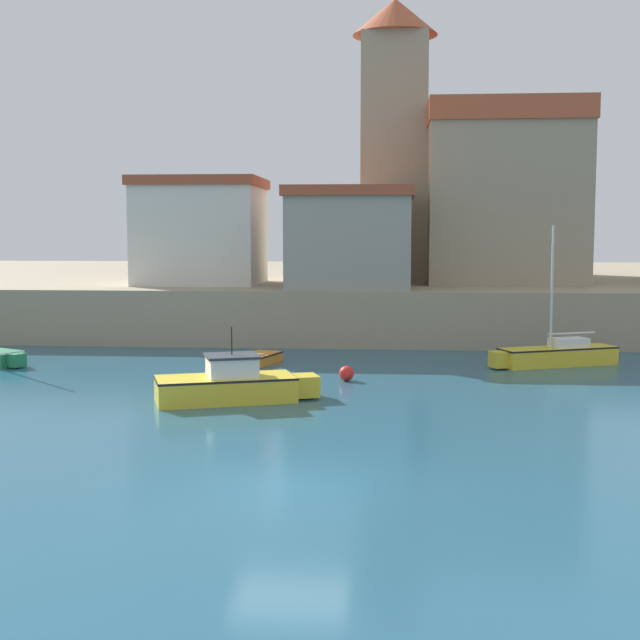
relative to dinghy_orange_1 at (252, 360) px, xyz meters
name	(u,v)px	position (x,y,z in m)	size (l,w,h in m)	color
ground_plane	(290,487)	(3.53, -16.93, -0.24)	(200.00, 200.00, 0.00)	#235670
quay_seawall	(362,291)	(3.53, 25.41, 1.10)	(120.00, 40.00, 2.67)	gray
dinghy_orange_1	(252,360)	(0.00, 0.00, 0.00)	(2.12, 3.93, 0.51)	orange
sailboat_yellow_4	(556,354)	(12.33, 1.12, 0.23)	(5.45, 3.11, 5.69)	yellow
motorboat_yellow_7	(232,384)	(0.53, -7.46, 0.31)	(5.44, 3.26, 2.41)	yellow
mooring_buoy	(347,373)	(4.01, -3.26, 0.04)	(0.55, 0.55, 0.55)	red
church	(479,187)	(10.62, 17.18, 7.76)	(12.37, 15.85, 15.54)	gray
harbor_shed_near_wharf	(350,237)	(3.53, 9.01, 4.91)	(6.20, 7.21, 4.91)	gray
harbor_shed_mid_row	(201,231)	(-4.47, 11.19, 5.24)	(6.53, 6.25, 5.57)	silver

